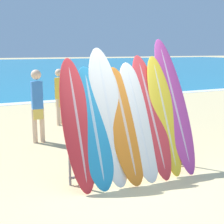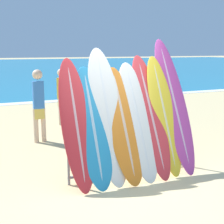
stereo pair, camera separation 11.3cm
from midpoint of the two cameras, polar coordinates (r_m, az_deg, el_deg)
ground_plane at (r=5.23m, az=4.56°, el=-13.38°), size 160.00×160.00×0.00m
surfboard_rack at (r=5.50m, az=3.92°, el=-6.32°), size 2.27×0.04×0.96m
surfboard_slot_0 at (r=5.01m, az=-5.97°, el=-2.02°), size 0.49×1.00×2.06m
surfboard_slot_1 at (r=5.09m, az=-2.87°, el=-2.60°), size 0.58×0.98×1.92m
surfboard_slot_2 at (r=5.22m, az=-0.22°, el=-0.47°), size 0.58×1.09×2.23m
surfboard_slot_3 at (r=5.29m, az=2.70°, el=-2.18°), size 0.58×1.06×1.90m
surfboard_slot_4 at (r=5.43m, az=5.32°, el=-1.46°), size 0.58×1.10×1.97m
surfboard_slot_5 at (r=5.59m, az=7.67°, el=-0.49°), size 0.51×1.18×2.10m
surfboard_slot_6 at (r=5.72m, az=10.01°, el=-0.39°), size 0.49×1.01×2.08m
surfboard_slot_7 at (r=5.91m, az=11.81°, el=1.54°), size 0.51×1.28×2.40m
person_near_water at (r=7.51m, az=-12.84°, el=1.58°), size 0.29×0.23×1.73m
person_mid_beach at (r=9.08m, az=-2.68°, el=2.83°), size 0.21×0.26×1.54m
person_far_left at (r=9.20m, az=-8.84°, el=3.18°), size 0.28×0.26×1.64m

